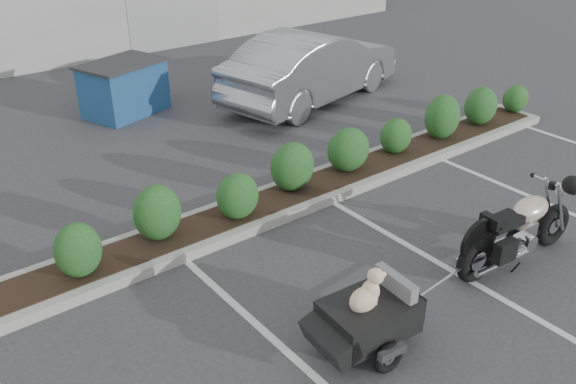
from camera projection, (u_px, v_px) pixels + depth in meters
ground at (353, 281)px, 7.94m from camera, size 90.00×90.00×0.00m
planter_kerb at (306, 192)px, 9.99m from camera, size 12.00×1.00×0.15m
motorcycle at (519, 230)px, 8.09m from camera, size 2.22×0.75×1.28m
pet_trailer at (368, 316)px, 6.63m from camera, size 1.78×1.00×1.06m
sedan at (312, 66)px, 13.90m from camera, size 5.08×2.73×1.59m
dumpster at (124, 88)px, 13.21m from camera, size 2.03×1.68×1.14m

